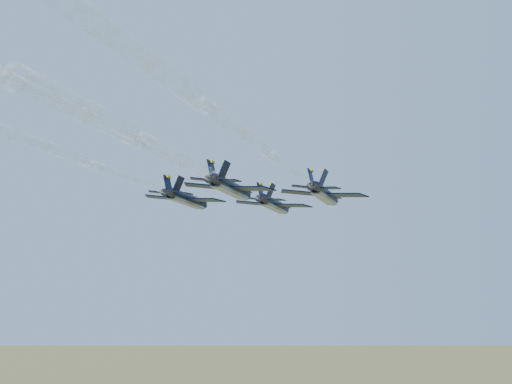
{
  "coord_description": "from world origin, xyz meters",
  "views": [
    {
      "loc": [
        0.26,
        -107.25,
        82.78
      ],
      "look_at": [
        1.23,
        5.24,
        97.65
      ],
      "focal_mm": 50.0,
      "sensor_mm": 36.0,
      "label": 1
    }
  ],
  "objects_px": {
    "jet_right": "(325,195)",
    "jet_slot": "(232,188)",
    "jet_left": "(187,199)",
    "jet_lead": "(275,205)"
  },
  "relations": [
    {
      "from": "jet_lead",
      "to": "jet_slot",
      "type": "distance_m",
      "value": 22.11
    },
    {
      "from": "jet_lead",
      "to": "jet_right",
      "type": "bearing_deg",
      "value": -45.34
    },
    {
      "from": "jet_lead",
      "to": "jet_slot",
      "type": "relative_size",
      "value": 1.0
    },
    {
      "from": "jet_left",
      "to": "jet_lead",
      "type": "bearing_deg",
      "value": 45.54
    },
    {
      "from": "jet_right",
      "to": "jet_slot",
      "type": "bearing_deg",
      "value": -135.96
    },
    {
      "from": "jet_lead",
      "to": "jet_left",
      "type": "xyz_separation_m",
      "value": [
        -14.33,
        -7.63,
        0.0
      ]
    },
    {
      "from": "jet_lead",
      "to": "jet_left",
      "type": "height_order",
      "value": "same"
    },
    {
      "from": "jet_left",
      "to": "jet_right",
      "type": "relative_size",
      "value": 1.0
    },
    {
      "from": "jet_lead",
      "to": "jet_right",
      "type": "distance_m",
      "value": 15.73
    },
    {
      "from": "jet_left",
      "to": "jet_slot",
      "type": "relative_size",
      "value": 1.0
    }
  ]
}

